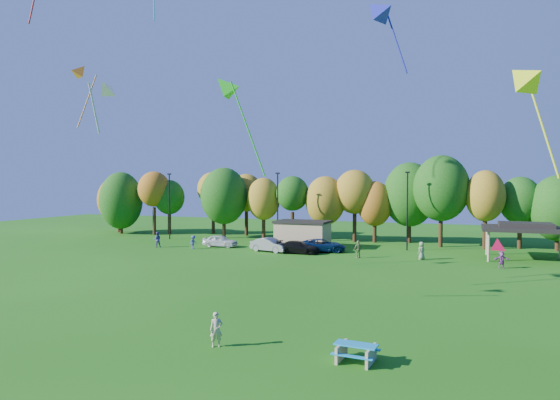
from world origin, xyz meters
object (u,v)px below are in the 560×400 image
at_px(picnic_table, 356,351).
at_px(car_b, 270,245).
at_px(car_a, 220,241).
at_px(car_d, 298,247).
at_px(kite_flyer, 216,330).
at_px(car_c, 322,245).

relative_size(picnic_table, car_b, 0.42).
bearing_deg(car_b, car_a, 90.26).
bearing_deg(picnic_table, car_b, 122.27).
height_order(car_a, car_d, car_a).
height_order(kite_flyer, car_b, kite_flyer).
xyz_separation_m(car_a, car_d, (10.71, -2.00, -0.04)).
distance_m(kite_flyer, car_c, 33.31).
height_order(picnic_table, car_b, car_b).
height_order(car_b, car_c, car_b).
distance_m(car_b, car_c, 5.83).
bearing_deg(car_c, car_a, 71.31).
bearing_deg(car_c, car_b, 89.60).
bearing_deg(kite_flyer, car_d, 68.86).
distance_m(picnic_table, car_d, 33.26).
bearing_deg(car_d, car_a, 77.23).
bearing_deg(kite_flyer, car_b, 74.71).
bearing_deg(kite_flyer, car_a, 84.64).
xyz_separation_m(picnic_table, car_c, (-10.90, 32.68, 0.28)).
distance_m(kite_flyer, car_d, 31.63).
bearing_deg(car_c, car_d, 115.67).
bearing_deg(car_c, kite_flyer, 168.42).
bearing_deg(car_d, car_c, -47.60).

